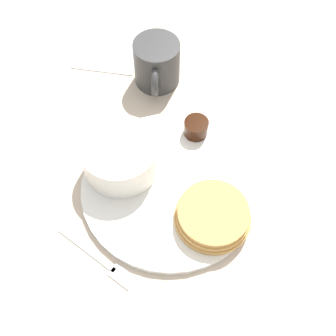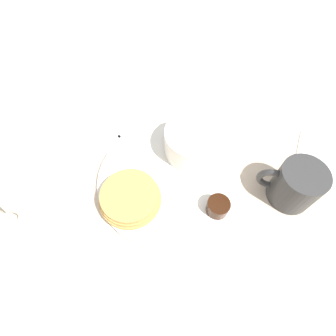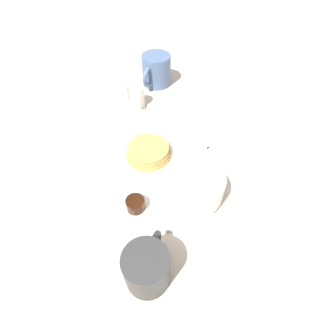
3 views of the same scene
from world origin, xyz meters
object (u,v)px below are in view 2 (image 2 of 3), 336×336
at_px(bowl, 195,141).
at_px(coffee_mug, 295,185).
at_px(plate, 169,180).
at_px(fork, 126,132).

xyz_separation_m(bowl, coffee_mug, (0.03, -0.19, -0.00)).
height_order(bowl, coffee_mug, coffee_mug).
bearing_deg(coffee_mug, plate, 119.20).
height_order(bowl, fork, bowl).
height_order(plate, fork, plate).
xyz_separation_m(plate, bowl, (0.08, -0.00, 0.04)).
relative_size(plate, fork, 1.99).
relative_size(bowl, fork, 0.84).
bearing_deg(coffee_mug, bowl, 98.06).
height_order(plate, bowl, bowl).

